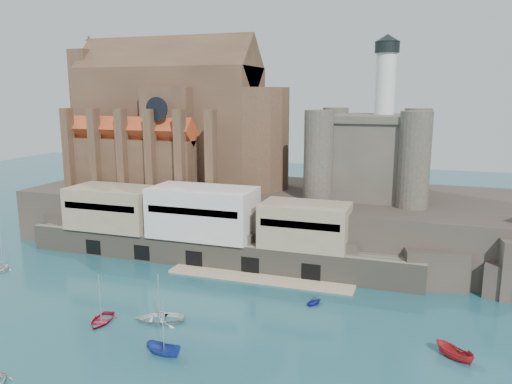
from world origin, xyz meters
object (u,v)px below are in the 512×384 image
object	(u,v)px
church	(177,126)
castle_keep	(371,151)
boat_2	(164,355)
boat_0	(102,322)

from	to	relation	value
church	castle_keep	size ratio (longest dim) A/B	1.60
church	boat_2	bearing A→B (deg)	-64.64
castle_keep	boat_2	distance (m)	54.53
boat_0	boat_2	size ratio (longest dim) A/B	1.11
church	castle_keep	world-z (taller)	church
castle_keep	boat_0	distance (m)	55.40
boat_2	boat_0	bearing A→B (deg)	74.58
castle_keep	boat_0	bearing A→B (deg)	-123.02
church	boat_0	bearing A→B (deg)	-75.29
castle_keep	boat_0	world-z (taller)	castle_keep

